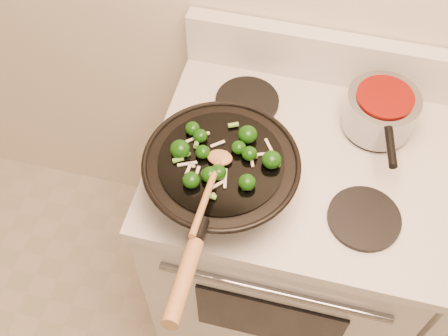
# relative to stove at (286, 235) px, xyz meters

# --- Properties ---
(stove) EXTENTS (0.78, 0.67, 1.08)m
(stove) POSITION_rel_stove_xyz_m (0.00, 0.00, 0.00)
(stove) COLOR silver
(stove) RESTS_ON ground
(wok) EXTENTS (0.38, 0.63, 0.23)m
(wok) POSITION_rel_stove_xyz_m (-0.18, -0.16, 0.53)
(wok) COLOR black
(wok) RESTS_ON stove
(stirfry) EXTENTS (0.26, 0.23, 0.04)m
(stirfry) POSITION_rel_stove_xyz_m (-0.18, -0.15, 0.59)
(stirfry) COLOR #0F3908
(stirfry) RESTS_ON wok
(wooden_spoon) EXTENTS (0.06, 0.27, 0.08)m
(wooden_spoon) POSITION_rel_stove_xyz_m (-0.18, -0.22, 0.61)
(wooden_spoon) COLOR #A06C3F
(wooden_spoon) RESTS_ON wok
(saucepan) EXTENTS (0.19, 0.31, 0.11)m
(saucepan) POSITION_rel_stove_xyz_m (0.18, 0.15, 0.52)
(saucepan) COLOR gray
(saucepan) RESTS_ON stove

